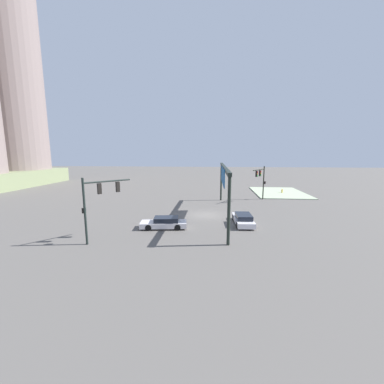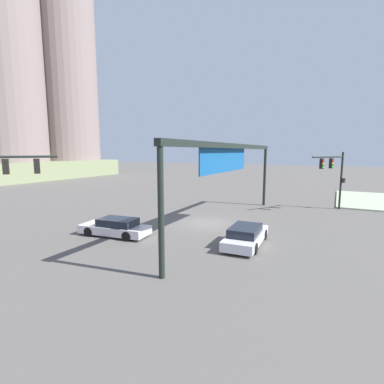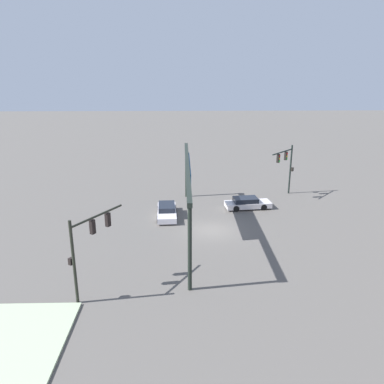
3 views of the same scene
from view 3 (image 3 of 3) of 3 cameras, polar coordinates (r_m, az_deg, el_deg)
name	(u,v)px [view 3 (image 3 of 3)]	position (r m, az deg, el deg)	size (l,w,h in m)	color
ground_plane	(212,230)	(35.95, 3.04, -5.67)	(209.80, 209.80, 0.00)	#595551
traffic_signal_near_corner	(87,240)	(25.66, -15.18, -6.85)	(4.06, 2.89, 5.66)	black
traffic_signal_opposite_side	(286,162)	(45.74, 13.77, 4.26)	(3.28, 3.35, 5.85)	black
overhead_sign_gantry	(188,175)	(34.45, -0.58, 2.55)	(20.32, 0.43, 6.28)	black
sedan_car_approaching	(167,211)	(39.04, -3.74, -2.82)	(4.97, 2.12, 1.21)	silver
sedan_car_waiting_far	(247,203)	(41.63, 8.15, -1.64)	(2.35, 5.01, 1.21)	silver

